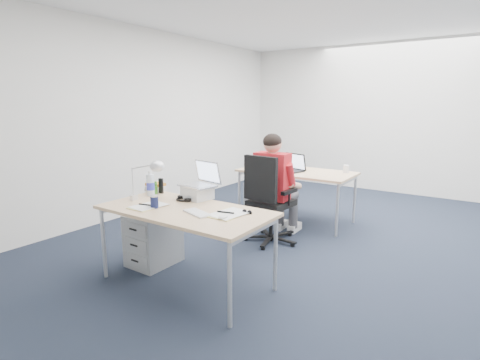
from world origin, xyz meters
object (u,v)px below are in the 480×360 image
desk_near (185,214)px  far_cup (346,169)px  bear_figurine (155,187)px  desk_lamp (142,180)px  book_stack (156,187)px  drawer_pedestal_near (154,239)px  can_koozie (154,202)px  silver_laptop (197,181)px  water_bottle (150,183)px  office_chair (269,217)px  desk_far (296,174)px  headphones (184,198)px  dark_laptop (290,162)px  seated_person (277,187)px  sunglasses (247,212)px  cordless_phone (161,186)px  drawer_pedestal_far (264,199)px  computer_mouse (223,217)px  wireless_keyboard (197,213)px

desk_near → far_cup: bearing=77.0°
bear_figurine → desk_lamp: 0.37m
book_stack → drawer_pedestal_near: bearing=-53.2°
can_koozie → book_stack: bearing=135.7°
silver_laptop → water_bottle: silver_laptop is taller
office_chair → bear_figurine: office_chair is taller
desk_far → headphones: 2.15m
desk_near → desk_far: same height
dark_laptop → can_koozie: bearing=-75.2°
far_cup → headphones: bearing=-109.2°
seated_person → sunglasses: 1.46m
desk_near → cordless_phone: size_ratio=9.80×
desk_far → desk_lamp: size_ratio=3.59×
drawer_pedestal_far → desk_lamp: bearing=-90.7°
silver_laptop → desk_lamp: 0.53m
computer_mouse → bear_figurine: size_ratio=0.65×
desk_near → wireless_keyboard: size_ratio=5.38×
book_stack → dark_laptop: bearing=71.7°
headphones → book_stack: (-0.52, 0.12, 0.03)m
drawer_pedestal_far → far_cup: bearing=19.5°
silver_laptop → can_koozie: 0.51m
desk_far → silver_laptop: bearing=-93.3°
silver_laptop → drawer_pedestal_far: bearing=109.9°
cordless_phone → sunglasses: cordless_phone is taller
computer_mouse → dark_laptop: 2.42m
cordless_phone → sunglasses: (1.17, -0.11, -0.07)m
desk_far → desk_lamp: 2.48m
desk_near → dark_laptop: dark_laptop is taller
water_bottle → cordless_phone: bearing=85.2°
office_chair → water_bottle: office_chair is taller
desk_near → headphones: 0.33m
desk_near → drawer_pedestal_near: 0.74m
seated_person → silver_laptop: bearing=-102.4°
dark_laptop → seated_person: bearing=-56.4°
drawer_pedestal_near → bear_figurine: size_ratio=3.88×
desk_near → desk_lamp: desk_lamp is taller
drawer_pedestal_far → sunglasses: sunglasses is taller
drawer_pedestal_far → headphones: bearing=-82.7°
desk_far → book_stack: (-0.71, -2.02, 0.09)m
seated_person → book_stack: size_ratio=6.60×
desk_far → desk_lamp: desk_lamp is taller
seated_person → book_stack: 1.49m
desk_far → far_cup: 0.69m
dark_laptop → desk_near: bearing=-69.0°
office_chair → water_bottle: (-0.73, -1.22, 0.55)m
seated_person → dark_laptop: seated_person is taller
office_chair → bear_figurine: (-0.75, -1.14, 0.49)m
desk_far → dark_laptop: (-0.07, -0.08, 0.18)m
desk_near → computer_mouse: (0.47, -0.06, 0.06)m
water_bottle → dark_laptop: size_ratio=0.72×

